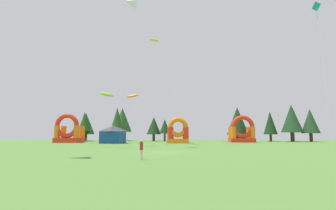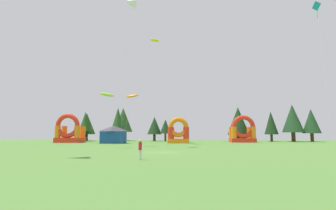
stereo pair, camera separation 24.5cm
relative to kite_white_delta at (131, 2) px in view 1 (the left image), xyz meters
The scene contains 22 objects.
ground_plane 29.31m from the kite_white_delta, 60.52° to the right, with size 120.00×120.00×0.00m, color #548438.
kite_white_delta is the anchor object (origin of this frame).
kite_orange_parafoil 16.91m from the kite_white_delta, 82.93° to the left, with size 3.00×1.16×9.53m.
kite_yellow_parafoil 11.44m from the kite_white_delta, 73.24° to the left, with size 7.22×2.64×22.84m.
kite_lime_parafoil 17.72m from the kite_white_delta, 138.07° to the right, with size 4.29×3.08×9.16m.
kite_teal_diamond 30.01m from the kite_white_delta, 14.90° to the right, with size 2.28×5.69×20.81m.
person_far_side 32.83m from the kite_white_delta, 75.10° to the right, with size 0.43×0.43×1.79m.
inflatable_orange_dome 30.13m from the kite_white_delta, 64.12° to the left, with size 4.88×4.77×5.96m.
inflatable_blue_arch 34.85m from the kite_white_delta, 135.96° to the left, with size 6.15×4.82×7.01m.
inflatable_red_slide 40.55m from the kite_white_delta, 43.18° to the left, with size 6.01×4.82×6.74m.
festival_tent 28.73m from the kite_white_delta, 114.48° to the left, with size 5.06×4.40×3.97m.
tree_row_0 45.00m from the kite_white_delta, 121.60° to the left, with size 2.38×2.38×6.56m.
tree_row_1 41.69m from the kite_white_delta, 122.01° to the left, with size 5.10×5.10×8.13m.
tree_row_2 40.05m from the kite_white_delta, 123.24° to the left, with size 3.56×3.56×8.35m.
tree_row_3 36.41m from the kite_white_delta, 108.09° to the left, with size 4.49×4.49×9.49m.
tree_row_4 39.76m from the kite_white_delta, 105.08° to the left, with size 5.70×5.70×9.89m.
tree_row_5 37.51m from the kite_white_delta, 88.40° to the left, with size 4.18×4.18×6.94m.
tree_row_6 36.56m from the kite_white_delta, 81.90° to the left, with size 3.10×3.10×6.19m.
tree_row_7 42.50m from the kite_white_delta, 49.47° to the left, with size 5.93×5.93×9.41m.
tree_row_8 49.17m from the kite_white_delta, 41.39° to the left, with size 3.71×3.71×8.27m.
tree_row_9 51.85m from the kite_white_delta, 36.05° to the left, with size 5.63×5.63×10.06m.
tree_row_10 55.90m from the kite_white_delta, 32.93° to the left, with size 4.69×4.69×8.84m.
Camera 1 is at (2.41, -31.89, 2.40)m, focal length 27.73 mm.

